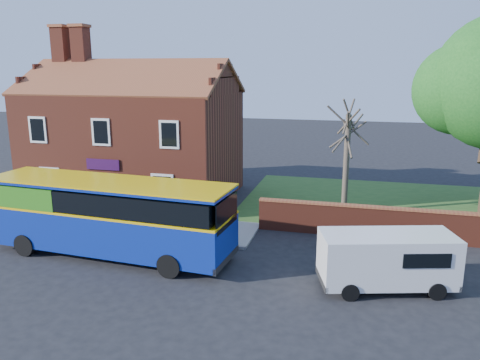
# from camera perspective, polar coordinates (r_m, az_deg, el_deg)

# --- Properties ---
(ground) EXTENTS (120.00, 120.00, 0.00)m
(ground) POSITION_cam_1_polar(r_m,az_deg,el_deg) (18.48, -8.51, -12.32)
(ground) COLOR black
(ground) RESTS_ON ground
(pavement) EXTENTS (18.00, 3.50, 0.12)m
(pavement) POSITION_cam_1_polar(r_m,az_deg,el_deg) (26.30, -17.84, -4.77)
(pavement) COLOR gray
(pavement) RESTS_ON ground
(kerb) EXTENTS (18.00, 0.15, 0.14)m
(kerb) POSITION_cam_1_polar(r_m,az_deg,el_deg) (24.92, -19.97, -5.92)
(kerb) COLOR slate
(kerb) RESTS_ON ground
(grass_strip) EXTENTS (26.00, 12.00, 0.04)m
(grass_strip) POSITION_cam_1_polar(r_m,az_deg,el_deg) (30.05, 25.98, -3.32)
(grass_strip) COLOR #426B28
(grass_strip) RESTS_ON ground
(shop_building) EXTENTS (12.30, 8.13, 10.50)m
(shop_building) POSITION_cam_1_polar(r_m,az_deg,el_deg) (30.42, -12.63, 4.47)
(shop_building) COLOR maroon
(shop_building) RESTS_ON ground
(bus) EXTENTS (11.11, 3.54, 3.33)m
(bus) POSITION_cam_1_polar(r_m,az_deg,el_deg) (21.19, -16.51, -3.85)
(bus) COLOR navy
(bus) RESTS_ON ground
(van_near) EXTENTS (5.18, 3.17, 2.12)m
(van_near) POSITION_cam_1_polar(r_m,az_deg,el_deg) (18.23, 17.51, -9.11)
(van_near) COLOR silver
(van_near) RESTS_ON ground
(bare_tree) EXTENTS (2.28, 2.72, 6.09)m
(bare_tree) POSITION_cam_1_polar(r_m,az_deg,el_deg) (26.40, 12.85, 2.50)
(bare_tree) COLOR #4C4238
(bare_tree) RESTS_ON ground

